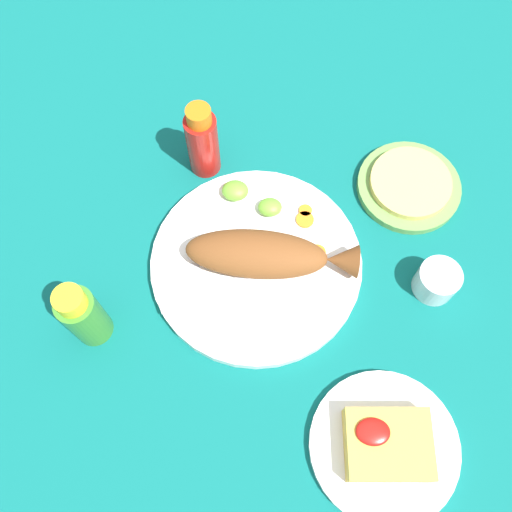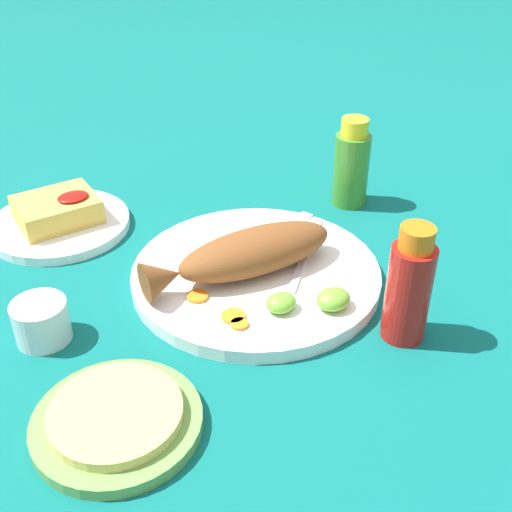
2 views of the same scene
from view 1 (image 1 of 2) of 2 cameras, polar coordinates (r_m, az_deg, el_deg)
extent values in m
plane|color=#0C605B|center=(0.89, 0.00, -0.99)|extent=(4.00, 4.00, 0.00)
cylinder|color=white|center=(0.88, 0.00, -0.76)|extent=(0.32, 0.32, 0.02)
ellipsoid|color=brown|center=(0.84, 0.00, 0.21)|extent=(0.22, 0.09, 0.06)
cone|color=brown|center=(0.85, 8.56, -0.45)|extent=(0.05, 0.05, 0.05)
cube|color=silver|center=(0.86, -1.54, -2.29)|extent=(0.11, 0.05, 0.00)
cube|color=silver|center=(0.85, -7.36, -4.46)|extent=(0.07, 0.04, 0.00)
cube|color=silver|center=(0.88, -3.21, 1.29)|extent=(0.09, 0.09, 0.00)
cube|color=silver|center=(0.86, -7.79, -2.53)|extent=(0.06, 0.06, 0.00)
cylinder|color=orange|center=(0.88, 6.12, 0.34)|extent=(0.03, 0.03, 0.00)
cylinder|color=orange|center=(0.90, 4.89, 3.64)|extent=(0.03, 0.03, 0.00)
cylinder|color=orange|center=(0.91, 4.93, 4.55)|extent=(0.02, 0.02, 0.00)
ellipsoid|color=#6BB233|center=(0.90, 1.38, 4.91)|extent=(0.04, 0.03, 0.02)
ellipsoid|color=#6BB233|center=(0.91, -2.13, 6.55)|extent=(0.04, 0.04, 0.02)
cylinder|color=#B21914|center=(0.93, -5.36, 11.03)|extent=(0.05, 0.05, 0.12)
cylinder|color=orange|center=(0.87, -5.78, 13.75)|extent=(0.04, 0.04, 0.03)
cylinder|color=#3D8428|center=(0.83, -16.78, -5.86)|extent=(0.05, 0.05, 0.11)
cylinder|color=yellow|center=(0.77, -18.15, -4.25)|extent=(0.04, 0.04, 0.03)
cylinder|color=silver|center=(0.89, 17.60, -2.39)|extent=(0.06, 0.06, 0.05)
cylinder|color=white|center=(0.90, 17.36, -2.71)|extent=(0.05, 0.05, 0.02)
cylinder|color=white|center=(0.83, 12.66, -18.08)|extent=(0.20, 0.20, 0.01)
cube|color=gold|center=(0.81, 13.03, -17.90)|extent=(0.11, 0.09, 0.04)
ellipsoid|color=#AD140F|center=(0.78, 11.60, -16.84)|extent=(0.04, 0.04, 0.01)
cylinder|color=#6B9E4C|center=(0.97, 14.99, 6.70)|extent=(0.17, 0.17, 0.01)
cylinder|color=#E0C666|center=(0.96, 15.18, 7.09)|extent=(0.13, 0.13, 0.01)
camera|label=2|loc=(1.04, 28.99, 42.90)|focal=45.00mm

